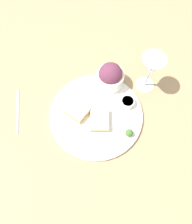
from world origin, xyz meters
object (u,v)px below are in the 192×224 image
object	(u,v)px
salad_bowl	(110,76)
wine_glass	(152,68)
sauce_ramekin	(127,102)
cheese_toast_near	(100,120)
fork	(18,110)
cheese_toast_far	(78,110)

from	to	relation	value
salad_bowl	wine_glass	bearing A→B (deg)	-126.67
sauce_ramekin	wine_glass	size ratio (longest dim) A/B	0.32
salad_bowl	cheese_toast_near	bearing A→B (deg)	131.82
cheese_toast_near	fork	bearing A→B (deg)	46.42
wine_glass	cheese_toast_far	bearing A→B (deg)	80.18
salad_bowl	sauce_ramekin	world-z (taller)	salad_bowl
cheese_toast_far	wine_glass	bearing A→B (deg)	-99.82
salad_bowl	fork	size ratio (longest dim) A/B	0.63
salad_bowl	cheese_toast_near	xyz separation A→B (m)	(-0.12, 0.13, -0.03)
cheese_toast_near	wine_glass	size ratio (longest dim) A/B	0.64
salad_bowl	cheese_toast_near	distance (m)	0.18
salad_bowl	cheese_toast_far	xyz separation A→B (m)	(-0.04, 0.18, -0.03)
cheese_toast_far	wine_glass	distance (m)	0.31
sauce_ramekin	wine_glass	world-z (taller)	wine_glass
fork	cheese_toast_far	bearing A→B (deg)	-127.05
sauce_ramekin	cheese_toast_far	bearing A→B (deg)	65.73
salad_bowl	wine_glass	world-z (taller)	wine_glass
sauce_ramekin	wine_glass	bearing A→B (deg)	-76.51
salad_bowl	wine_glass	xyz separation A→B (m)	(-0.09, -0.12, 0.06)
salad_bowl	cheese_toast_near	world-z (taller)	salad_bowl
cheese_toast_near	cheese_toast_far	distance (m)	0.09
salad_bowl	sauce_ramekin	bearing A→B (deg)	179.77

